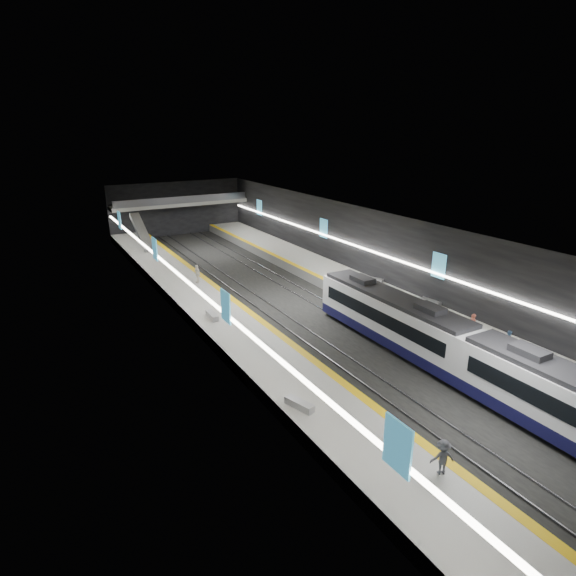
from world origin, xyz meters
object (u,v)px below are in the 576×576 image
bench_left_near (299,404)px  bench_left_far (212,316)px  passenger_right_b (509,341)px  passenger_left_a (197,274)px  bench_right_near (430,302)px  bench_right_far (374,280)px  escalator (142,232)px  passenger_right_a (473,326)px  passenger_left_b (443,457)px  train (471,356)px

bench_left_near → bench_left_far: (0.51, 14.82, 0.00)m
passenger_right_b → passenger_left_a: passenger_left_a is taller
bench_right_near → bench_left_near: bearing=-163.8°
bench_right_near → bench_right_far: bearing=84.6°
passenger_right_b → escalator: bearing=63.0°
bench_right_near → passenger_right_a: 6.85m
bench_left_far → bench_right_far: (17.54, 0.84, 0.01)m
bench_right_far → escalator: bearing=96.9°
bench_left_near → bench_right_near: (18.37, 8.24, 0.00)m
escalator → bench_right_near: size_ratio=4.20×
bench_left_near → passenger_left_b: size_ratio=1.08×
bench_left_near → bench_right_near: bearing=6.6°
train → bench_right_near: 12.24m
bench_right_far → passenger_left_b: passenger_left_b is taller
bench_left_near → bench_right_near: bench_right_near is taller
passenger_right_a → passenger_left_a: bearing=34.8°
passenger_right_a → passenger_left_b: 16.30m
passenger_right_b → passenger_left_b: passenger_left_b is taller
bench_left_far → passenger_left_b: 22.72m
passenger_left_b → passenger_right_a: bearing=-120.8°
bench_right_far → passenger_right_b: bearing=-120.5°
bench_left_near → passenger_right_b: (16.41, -1.04, 0.53)m
passenger_left_b → bench_right_near: bearing=-110.8°
train → bench_right_near: size_ratio=15.79×
train → passenger_left_a: train is taller
train → bench_left_far: train is taller
bench_right_far → train: bearing=-135.2°
escalator → bench_right_near: escalator is taller
escalator → bench_right_far: bearing=-58.2°
escalator → bench_right_near: bearing=-63.7°
train → escalator: size_ratio=3.76×
train → bench_right_near: train is taller
passenger_right_a → bench_left_far: bearing=54.1°
passenger_left_a → passenger_left_b: 32.17m
escalator → passenger_left_b: (1.34, -50.06, -1.03)m
bench_right_near → bench_right_far: bench_right_far is taller
passenger_right_a → passenger_left_a: 26.30m
escalator → passenger_left_b: 50.09m
escalator → passenger_right_a: 43.03m
passenger_left_a → bench_left_near: bearing=-14.4°
bench_right_far → passenger_left_b: bearing=-147.8°
bench_right_near → passenger_left_b: (-15.47, -16.00, 0.64)m
passenger_left_a → passenger_left_b: passenger_left_a is taller
bench_right_near → passenger_left_a: (-15.72, 16.17, 0.69)m
bench_left_far → bench_right_near: 19.03m
train → bench_right_far: size_ratio=15.42×
escalator → bench_left_far: 27.55m
passenger_left_b → train: bearing=-122.6°
bench_left_far → bench_right_far: 17.56m
escalator → passenger_left_a: escalator is taller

